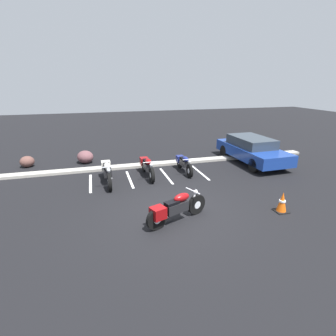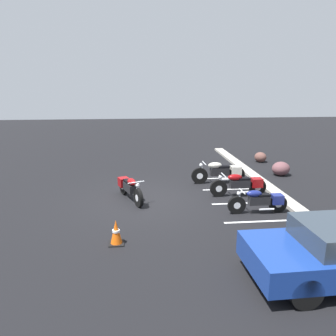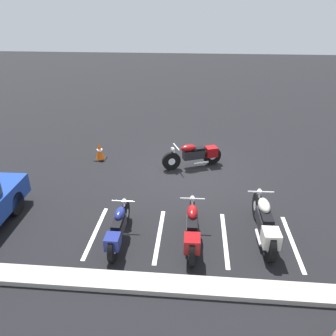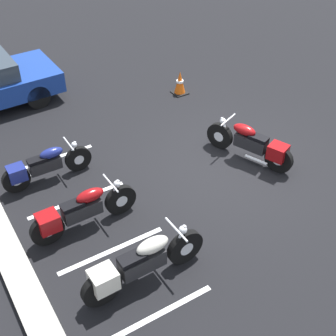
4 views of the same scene
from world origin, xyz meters
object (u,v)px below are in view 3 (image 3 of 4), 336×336
parked_bike_0 (265,222)px  parked_bike_2 (118,228)px  parked_bike_1 (192,228)px  traffic_cone (100,151)px  motorcycle_maroon_featured (195,155)px

parked_bike_0 → parked_bike_2: bearing=95.7°
parked_bike_0 → parked_bike_1: 1.75m
parked_bike_2 → traffic_cone: size_ratio=2.95×
parked_bike_0 → traffic_cone: 6.64m
parked_bike_2 → traffic_cone: bearing=20.8°
parked_bike_2 → parked_bike_0: bearing=-82.9°
motorcycle_maroon_featured → parked_bike_0: parked_bike_0 is taller
motorcycle_maroon_featured → parked_bike_2: bearing=46.1°
parked_bike_0 → parked_bike_1: size_ratio=1.07×
parked_bike_0 → traffic_cone: (5.17, -4.15, -0.17)m
traffic_cone → parked_bike_0: bearing=141.2°
parked_bike_0 → parked_bike_2: size_ratio=1.17×
parked_bike_1 → parked_bike_2: parked_bike_1 is taller
parked_bike_0 → traffic_cone: bearing=50.0°
motorcycle_maroon_featured → parked_bike_1: 4.18m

